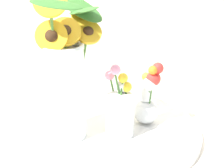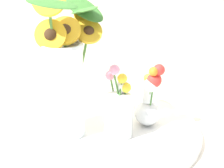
{
  "view_description": "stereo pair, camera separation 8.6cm",
  "coord_description": "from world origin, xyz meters",
  "px_view_note": "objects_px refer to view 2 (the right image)",
  "views": [
    {
      "loc": [
        -0.11,
        -0.74,
        0.47
      ],
      "look_at": [
        -0.02,
        0.06,
        0.16
      ],
      "focal_mm": 50.0,
      "sensor_mm": 36.0,
      "label": 1
    },
    {
      "loc": [
        -0.02,
        -0.74,
        0.47
      ],
      "look_at": [
        -0.02,
        0.06,
        0.16
      ],
      "focal_mm": 50.0,
      "sensor_mm": 36.0,
      "label": 2
    }
  ],
  "objects_px": {
    "vase_small_center": "(119,111)",
    "vase_bulb_right": "(149,102)",
    "serving_tray": "(112,130)",
    "mason_jar_sunflowers": "(65,76)"
  },
  "relations": [
    {
      "from": "serving_tray",
      "to": "vase_small_center",
      "type": "relative_size",
      "value": 2.55
    },
    {
      "from": "serving_tray",
      "to": "vase_small_center",
      "type": "height_order",
      "value": "vase_small_center"
    },
    {
      "from": "mason_jar_sunflowers",
      "to": "vase_small_center",
      "type": "xyz_separation_m",
      "value": [
        0.15,
        -0.01,
        -0.1
      ]
    },
    {
      "from": "serving_tray",
      "to": "vase_bulb_right",
      "type": "bearing_deg",
      "value": 7.75
    },
    {
      "from": "serving_tray",
      "to": "vase_small_center",
      "type": "distance_m",
      "value": 0.09
    },
    {
      "from": "serving_tray",
      "to": "vase_small_center",
      "type": "xyz_separation_m",
      "value": [
        0.02,
        -0.04,
        0.08
      ]
    },
    {
      "from": "mason_jar_sunflowers",
      "to": "serving_tray",
      "type": "bearing_deg",
      "value": 10.57
    },
    {
      "from": "vase_small_center",
      "to": "vase_bulb_right",
      "type": "xyz_separation_m",
      "value": [
        0.09,
        0.05,
        0.0
      ]
    },
    {
      "from": "vase_small_center",
      "to": "vase_bulb_right",
      "type": "height_order",
      "value": "vase_small_center"
    },
    {
      "from": "vase_small_center",
      "to": "mason_jar_sunflowers",
      "type": "bearing_deg",
      "value": 174.8
    }
  ]
}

